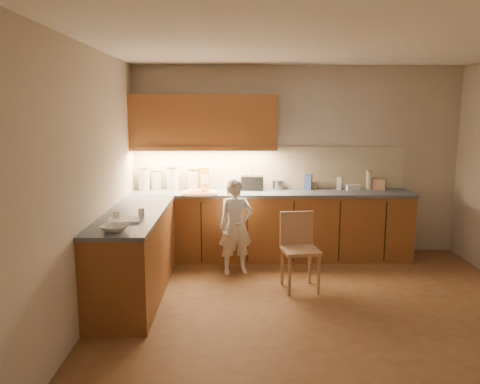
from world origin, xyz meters
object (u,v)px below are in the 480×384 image
Objects in this scene: child at (236,227)px; toaster at (252,183)px; oil_jug at (205,178)px; pizza_on_board at (200,193)px; wooden_chair at (299,245)px.

toaster is (0.23, 0.73, 0.43)m from child.
oil_jug is 1.17× the size of toaster.
oil_jug reaches higher than pizza_on_board.
pizza_on_board is at bearing -150.00° from toaster.
child reaches higher than toaster.
wooden_chair is 2.34× the size of oil_jug.
toaster is (-0.48, 1.23, 0.52)m from wooden_chair.
child reaches higher than wooden_chair.
toaster is at bearing 57.93° from child.
toaster is (0.69, 0.33, 0.08)m from pizza_on_board.
wooden_chair is 1.42m from toaster.
oil_jug is (-0.42, 0.74, 0.50)m from child.
pizza_on_board is 0.55× the size of wooden_chair.
wooden_chair is (0.71, -0.50, -0.09)m from child.
oil_jug is at bearing 124.49° from wooden_chair.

